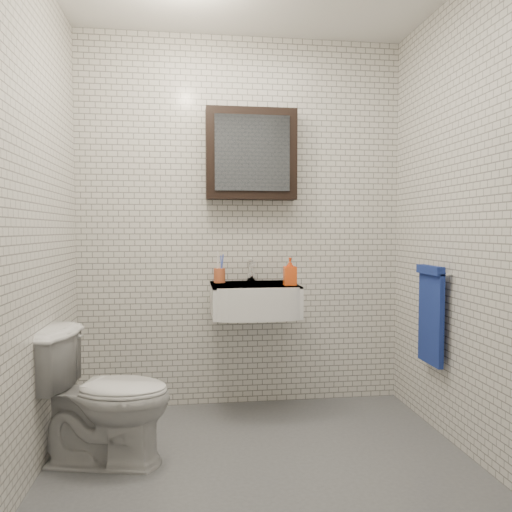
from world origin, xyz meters
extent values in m
cube|color=#515359|center=(0.00, 0.00, 0.01)|extent=(2.20, 2.00, 0.01)
cube|color=silver|center=(0.00, 1.00, 1.25)|extent=(2.20, 0.02, 2.50)
cube|color=silver|center=(0.00, -1.00, 1.25)|extent=(2.20, 0.02, 2.50)
cube|color=silver|center=(-1.10, 0.00, 1.25)|extent=(0.02, 2.00, 2.50)
cube|color=silver|center=(1.10, 0.00, 1.25)|extent=(0.02, 2.00, 2.50)
cube|color=white|center=(0.05, 0.78, 0.75)|extent=(0.55, 0.45, 0.20)
cylinder|color=silver|center=(0.05, 0.80, 0.84)|extent=(0.31, 0.31, 0.02)
cylinder|color=silver|center=(0.05, 0.80, 0.85)|extent=(0.04, 0.04, 0.01)
cube|color=white|center=(0.05, 0.78, 0.84)|extent=(0.55, 0.45, 0.01)
cylinder|color=silver|center=(0.05, 0.94, 0.88)|extent=(0.06, 0.06, 0.06)
cylinder|color=silver|center=(0.05, 0.94, 0.94)|extent=(0.03, 0.03, 0.08)
cylinder|color=silver|center=(0.05, 0.88, 0.97)|extent=(0.02, 0.12, 0.02)
cube|color=silver|center=(0.05, 0.97, 0.99)|extent=(0.02, 0.09, 0.01)
cube|color=black|center=(0.05, 0.93, 1.70)|extent=(0.60, 0.14, 0.60)
cube|color=#3F444C|center=(0.05, 0.85, 1.70)|extent=(0.49, 0.01, 0.49)
cylinder|color=silver|center=(1.06, 0.35, 0.95)|extent=(0.02, 0.30, 0.02)
cylinder|color=silver|center=(1.08, 0.48, 0.95)|extent=(0.04, 0.02, 0.02)
cylinder|color=silver|center=(1.08, 0.22, 0.95)|extent=(0.04, 0.02, 0.02)
cube|color=navy|center=(1.05, 0.35, 0.68)|extent=(0.03, 0.26, 0.54)
cube|color=navy|center=(1.04, 0.35, 0.96)|extent=(0.05, 0.26, 0.05)
cylinder|color=#C35830|center=(-0.17, 0.89, 0.90)|extent=(0.08, 0.08, 0.09)
cylinder|color=white|center=(-0.18, 0.88, 0.96)|extent=(0.02, 0.03, 0.18)
cylinder|color=blue|center=(-0.15, 0.89, 0.95)|extent=(0.01, 0.02, 0.16)
cylinder|color=white|center=(-0.17, 0.91, 0.96)|extent=(0.02, 0.03, 0.19)
cylinder|color=blue|center=(-0.15, 0.90, 0.95)|extent=(0.02, 0.04, 0.17)
imported|color=orange|center=(0.26, 0.67, 0.94)|extent=(0.08, 0.09, 0.18)
imported|color=silver|center=(-0.80, 0.20, 0.35)|extent=(0.75, 0.53, 0.70)
camera|label=1|loc=(-0.36, -2.39, 1.20)|focal=35.00mm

